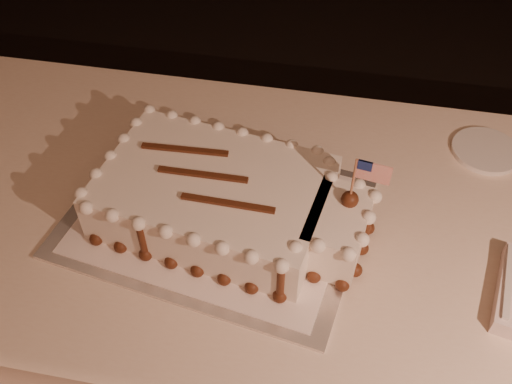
% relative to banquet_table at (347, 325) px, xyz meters
% --- Properties ---
extents(banquet_table, '(2.40, 0.80, 0.75)m').
position_rel_banquet_table_xyz_m(banquet_table, '(0.00, 0.00, 0.00)').
color(banquet_table, beige).
rests_on(banquet_table, ground).
extents(cake_board, '(0.61, 0.50, 0.01)m').
position_rel_banquet_table_xyz_m(cake_board, '(-0.30, -0.03, 0.38)').
color(cake_board, silver).
rests_on(cake_board, banquet_table).
extents(doily, '(0.55, 0.45, 0.00)m').
position_rel_banquet_table_xyz_m(doily, '(-0.30, -0.03, 0.38)').
color(doily, white).
rests_on(doily, cake_board).
extents(sheet_cake, '(0.54, 0.36, 0.21)m').
position_rel_banquet_table_xyz_m(sheet_cake, '(-0.27, -0.04, 0.43)').
color(sheet_cake, white).
rests_on(sheet_cake, doily).
extents(side_plate, '(0.15, 0.15, 0.01)m').
position_rel_banquet_table_xyz_m(side_plate, '(0.24, 0.26, 0.38)').
color(side_plate, silver).
rests_on(side_plate, banquet_table).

